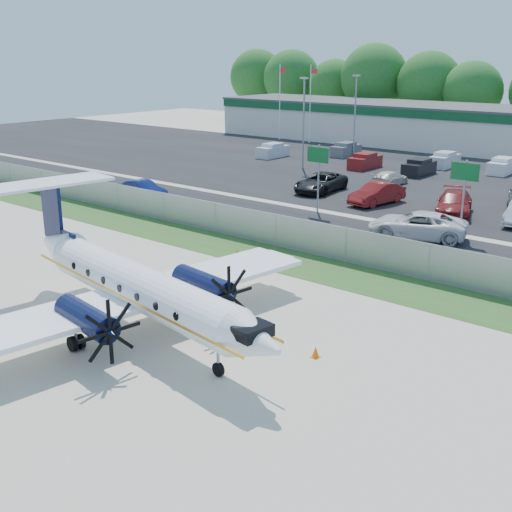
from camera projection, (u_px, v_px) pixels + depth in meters
The scene contains 21 objects.
ground at pixel (163, 344), 26.06m from camera, with size 170.00×170.00×0.00m, color beige.
grass_verge at pixel (326, 270), 34.91m from camera, with size 170.00×4.00×0.02m, color #2D561E.
access_road at pixel (388, 243), 40.07m from camera, with size 170.00×8.00×0.02m, color black.
parking_lot at pixel (504, 190), 55.56m from camera, with size 170.00×32.00×0.02m, color black.
perimeter_fence at pixel (346, 245), 36.09m from camera, with size 120.00×0.06×1.99m.
building_west at pixel (383, 122), 85.50m from camera, with size 46.40×12.40×5.24m.
sign_left at pixel (318, 164), 46.71m from camera, with size 1.80×0.26×5.00m.
sign_mid at pixel (464, 182), 40.06m from camera, with size 1.80×0.26×5.00m.
flagpole_west at pixel (280, 98), 86.65m from camera, with size 1.06×0.12×10.00m.
flagpole_east at pixel (311, 99), 83.63m from camera, with size 1.06×0.12×10.00m.
light_pole_nw at pixel (304, 117), 64.61m from camera, with size 0.90×0.35×9.09m.
light_pole_sw at pixel (355, 110), 71.99m from camera, with size 0.90×0.35×9.09m.
aircraft at pixel (136, 285), 26.68m from camera, with size 17.59×17.28×5.38m.
cone_nose at pixel (316, 352), 24.87m from camera, with size 0.33×0.33×0.46m.
cone_starboard_wing at pixel (238, 253), 37.19m from camera, with size 0.33×0.33×0.48m.
road_car_west at pixel (144, 199), 52.28m from camera, with size 1.59×4.55×1.50m, color navy.
road_car_mid at pixel (416, 238), 41.10m from camera, with size 2.85×6.19×1.72m, color silver.
parked_car_a at pixel (320, 192), 54.89m from camera, with size 2.71×5.87×1.63m, color black.
parked_car_b at pixel (376, 204), 50.37m from camera, with size 1.79×5.12×1.69m, color maroon.
parked_car_c at pixel (453, 215), 46.99m from camera, with size 2.41×5.93×1.72m, color maroon.
parked_car_f at pixel (389, 185), 57.63m from camera, with size 1.81×4.45×1.29m, color beige.
Camera 1 is at (18.01, -15.98, 11.26)m, focal length 45.00 mm.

